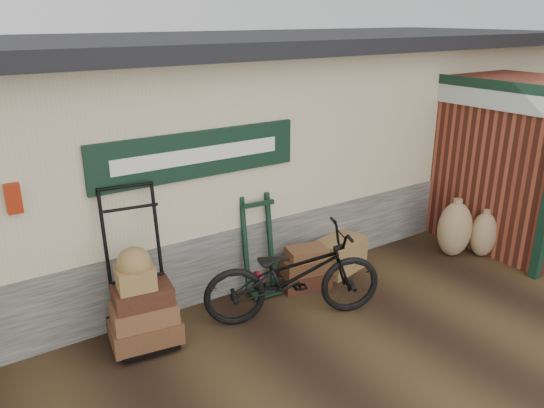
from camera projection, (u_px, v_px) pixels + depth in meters
The scene contains 10 objects.
ground at pixel (266, 330), 6.20m from camera, with size 80.00×80.00×0.00m, color black.
station_building at pixel (163, 149), 7.79m from camera, with size 14.40×4.10×3.20m.
brick_outbuilding at pixel (454, 148), 9.16m from camera, with size 1.71×4.51×2.62m.
porter_trolley at pixel (137, 266), 5.75m from camera, with size 0.90×0.68×1.81m, color black, non-canonical shape.
green_barrow at pixel (259, 245), 6.88m from camera, with size 0.47×0.40×1.31m, color black, non-canonical shape.
suitcase_stack at pixel (305, 267), 7.11m from camera, with size 0.65×0.41×0.57m, color #351911, non-canonical shape.
wicker_hamper at pixel (340, 254), 7.60m from camera, with size 0.73×0.47×0.47m, color brown.
bicycle at pixel (293, 270), 6.27m from camera, with size 2.16×0.75×1.26m, color black.
burlap_sack_left at pixel (455, 229), 8.00m from camera, with size 0.53×0.45×0.86m, color brown.
burlap_sack_right at pixel (484, 234), 8.00m from camera, with size 0.44×0.37×0.70m, color brown.
Camera 1 is at (-2.93, -4.47, 3.48)m, focal length 35.00 mm.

